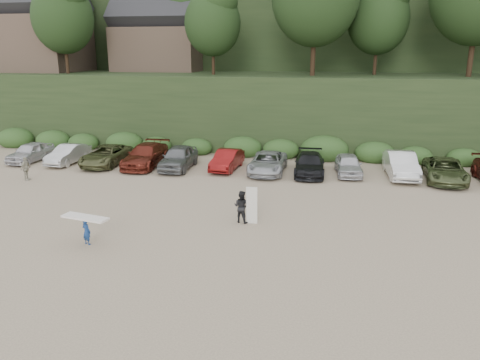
# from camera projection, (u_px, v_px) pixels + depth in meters

# --- Properties ---
(ground) EXTENTS (120.00, 120.00, 0.00)m
(ground) POSITION_uv_depth(u_px,v_px,m) (230.00, 222.00, 22.54)
(ground) COLOR tan
(ground) RESTS_ON ground
(hillside_backdrop) EXTENTS (90.00, 41.50, 28.00)m
(hillside_backdrop) POSITION_uv_depth(u_px,v_px,m) (292.00, 20.00, 53.53)
(hillside_backdrop) COLOR black
(hillside_backdrop) RESTS_ON ground
(parked_cars) EXTENTS (39.36, 5.67, 1.63)m
(parked_cars) POSITION_uv_depth(u_px,v_px,m) (289.00, 163.00, 31.33)
(parked_cars) COLOR silver
(parked_cars) RESTS_ON ground
(distant_walker) EXTENTS (0.40, 0.90, 1.51)m
(distant_walker) POSITION_uv_depth(u_px,v_px,m) (26.00, 169.00, 29.62)
(distant_walker) COLOR #9F9B86
(distant_walker) RESTS_ON ground
(child_surfer) EXTENTS (2.18, 0.99, 1.26)m
(child_surfer) POSITION_uv_depth(u_px,v_px,m) (86.00, 225.00, 19.80)
(child_surfer) COLOR navy
(child_surfer) RESTS_ON ground
(adult_surfer) EXTENTS (1.26, 0.79, 1.86)m
(adult_surfer) POSITION_uv_depth(u_px,v_px,m) (242.00, 206.00, 22.36)
(adult_surfer) COLOR black
(adult_surfer) RESTS_ON ground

